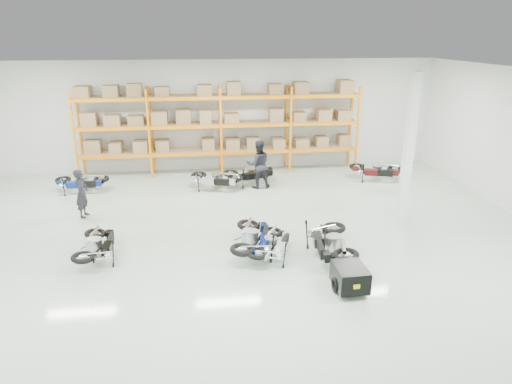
{
  "coord_description": "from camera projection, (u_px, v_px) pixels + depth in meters",
  "views": [
    {
      "loc": [
        -0.88,
        -11.82,
        5.53
      ],
      "look_at": [
        0.71,
        0.65,
        1.1
      ],
      "focal_mm": 32.0,
      "sensor_mm": 36.0,
      "label": 1
    }
  ],
  "objects": [
    {
      "name": "room",
      "position": [
        233.0,
        161.0,
        12.26
      ],
      "size": [
        18.0,
        18.0,
        18.0
      ],
      "color": "#ABBEAE",
      "rests_on": "ground"
    },
    {
      "name": "pallet_rack",
      "position": [
        220.0,
        118.0,
        18.29
      ],
      "size": [
        11.28,
        0.98,
        3.62
      ],
      "color": "orange",
      "rests_on": "ground"
    },
    {
      "name": "structural_column",
      "position": [
        409.0,
        150.0,
        13.35
      ],
      "size": [
        0.25,
        0.25,
        4.5
      ],
      "primitive_type": "cube",
      "color": "white",
      "rests_on": "ground"
    },
    {
      "name": "moto_blue_centre",
      "position": [
        254.0,
        234.0,
        11.88
      ],
      "size": [
        1.26,
        1.97,
        1.18
      ],
      "primitive_type": null,
      "rotation": [
        0.0,
        -0.09,
        2.93
      ],
      "color": "#07134C",
      "rests_on": "ground"
    },
    {
      "name": "moto_silver_left",
      "position": [
        273.0,
        240.0,
        11.65
      ],
      "size": [
        1.41,
        1.79,
        1.04
      ],
      "primitive_type": null,
      "rotation": [
        0.0,
        -0.09,
        2.69
      ],
      "color": "#B4B6BB",
      "rests_on": "ground"
    },
    {
      "name": "moto_black_far_left",
      "position": [
        97.0,
        241.0,
        11.56
      ],
      "size": [
        0.84,
        1.67,
        1.07
      ],
      "primitive_type": null,
      "rotation": [
        0.0,
        -0.09,
        3.13
      ],
      "color": "black",
      "rests_on": "ground"
    },
    {
      "name": "moto_touring_right",
      "position": [
        330.0,
        237.0,
        11.61
      ],
      "size": [
        1.15,
        2.0,
        1.24
      ],
      "primitive_type": null,
      "rotation": [
        0.0,
        -0.09,
        -0.11
      ],
      "color": "black",
      "rests_on": "ground"
    },
    {
      "name": "trailer",
      "position": [
        350.0,
        277.0,
        10.19
      ],
      "size": [
        0.76,
        1.44,
        0.6
      ],
      "rotation": [
        0.0,
        0.0,
        0.02
      ],
      "color": "black",
      "rests_on": "ground"
    },
    {
      "name": "moto_back_a",
      "position": [
        80.0,
        179.0,
        16.46
      ],
      "size": [
        1.71,
        0.93,
        1.07
      ],
      "primitive_type": null,
      "rotation": [
        0.0,
        -0.09,
        1.51
      ],
      "color": "navy",
      "rests_on": "ground"
    },
    {
      "name": "moto_back_b",
      "position": [
        215.0,
        176.0,
        16.75
      ],
      "size": [
        1.91,
        1.42,
        1.12
      ],
      "primitive_type": null,
      "rotation": [
        0.0,
        -0.09,
        1.2
      ],
      "color": "#B2B5BC",
      "rests_on": "ground"
    },
    {
      "name": "moto_back_c",
      "position": [
        250.0,
        170.0,
        17.39
      ],
      "size": [
        1.9,
        1.29,
        1.12
      ],
      "primitive_type": null,
      "rotation": [
        0.0,
        -0.09,
        1.84
      ],
      "color": "black",
      "rests_on": "ground"
    },
    {
      "name": "moto_back_d",
      "position": [
        376.0,
        167.0,
        17.78
      ],
      "size": [
        1.96,
        1.42,
        1.14
      ],
      "primitive_type": null,
      "rotation": [
        0.0,
        -0.09,
        1.23
      ],
      "color": "#440D0F",
      "rests_on": "ground"
    },
    {
      "name": "person_left",
      "position": [
        82.0,
        193.0,
        14.2
      ],
      "size": [
        0.43,
        0.6,
        1.55
      ],
      "primitive_type": "imported",
      "rotation": [
        0.0,
        0.0,
        1.45
      ],
      "color": "black",
      "rests_on": "ground"
    },
    {
      "name": "person_back",
      "position": [
        258.0,
        164.0,
        16.83
      ],
      "size": [
        0.94,
        0.76,
        1.81
      ],
      "primitive_type": "imported",
      "rotation": [
        0.0,
        0.0,
        3.23
      ],
      "color": "#21222A",
      "rests_on": "ground"
    }
  ]
}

